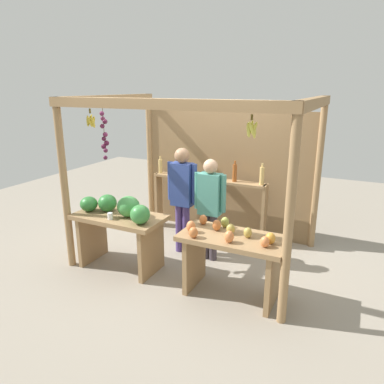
{
  "coord_description": "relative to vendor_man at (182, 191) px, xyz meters",
  "views": [
    {
      "loc": [
        2.11,
        -4.58,
        2.48
      ],
      "look_at": [
        0.0,
        -0.22,
        1.06
      ],
      "focal_mm": 33.78,
      "sensor_mm": 36.0,
      "label": 1
    }
  ],
  "objects": [
    {
      "name": "market_stall",
      "position": [
        0.26,
        0.49,
        0.41
      ],
      "size": [
        3.14,
        2.28,
        2.36
      ],
      "color": "#99754C",
      "rests_on": "ground"
    },
    {
      "name": "ground_plane",
      "position": [
        0.27,
        -0.0,
        -0.98
      ],
      "size": [
        12.0,
        12.0,
        0.0
      ],
      "primitive_type": "plane",
      "color": "gray",
      "rests_on": "ground"
    },
    {
      "name": "vendor_man",
      "position": [
        0.0,
        0.0,
        0.0
      ],
      "size": [
        0.48,
        0.22,
        1.63
      ],
      "rotation": [
        0.0,
        0.0,
        0.14
      ],
      "color": "#513C7E",
      "rests_on": "ground"
    },
    {
      "name": "fruit_counter_right",
      "position": [
        1.08,
        -0.82,
        -0.39
      ],
      "size": [
        1.27,
        0.64,
        0.92
      ],
      "color": "#99754C",
      "rests_on": "ground"
    },
    {
      "name": "vendor_woman",
      "position": [
        0.47,
        -0.05,
        -0.08
      ],
      "size": [
        0.48,
        0.21,
        1.52
      ],
      "rotation": [
        0.0,
        0.0,
        0.18
      ],
      "color": "#453B45",
      "rests_on": "ground"
    },
    {
      "name": "fruit_counter_left",
      "position": [
        -0.56,
        -0.82,
        -0.28
      ],
      "size": [
        1.29,
        0.64,
        1.06
      ],
      "color": "#99754C",
      "rests_on": "ground"
    },
    {
      "name": "bottle_shelf_unit",
      "position": [
        0.07,
        0.81,
        -0.19
      ],
      "size": [
        2.01,
        0.22,
        1.34
      ],
      "color": "#99754C",
      "rests_on": "ground"
    }
  ]
}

